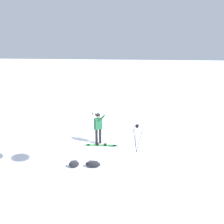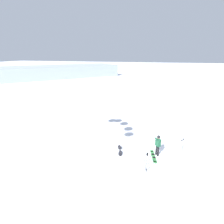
{
  "view_description": "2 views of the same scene",
  "coord_description": "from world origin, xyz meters",
  "px_view_note": "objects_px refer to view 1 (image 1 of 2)",
  "views": [
    {
      "loc": [
        12.01,
        4.4,
        5.08
      ],
      "look_at": [
        1.25,
        1.43,
        2.36
      ],
      "focal_mm": 39.89,
      "sensor_mm": 36.0,
      "label": 1
    },
    {
      "loc": [
        -0.25,
        12.56,
        7.88
      ],
      "look_at": [
        2.5,
        2.59,
        4.28
      ],
      "focal_mm": 27.17,
      "sensor_mm": 36.0,
      "label": 2
    }
  ],
  "objects_px": {
    "gear_bag_small": "(74,164)",
    "ski_poles": "(94,120)",
    "snowboarder": "(98,125)",
    "snowboard": "(101,145)",
    "gear_bag_large": "(93,164)",
    "camera_tripod": "(137,133)"
  },
  "relations": [
    {
      "from": "camera_tripod",
      "to": "ski_poles",
      "type": "height_order",
      "value": "camera_tripod"
    },
    {
      "from": "gear_bag_small",
      "to": "ski_poles",
      "type": "bearing_deg",
      "value": -170.86
    },
    {
      "from": "gear_bag_small",
      "to": "ski_poles",
      "type": "xyz_separation_m",
      "value": [
        -5.08,
        -0.82,
        0.66
      ]
    },
    {
      "from": "gear_bag_small",
      "to": "ski_poles",
      "type": "relative_size",
      "value": 0.43
    },
    {
      "from": "snowboard",
      "to": "gear_bag_large",
      "type": "relative_size",
      "value": 2.57
    },
    {
      "from": "gear_bag_small",
      "to": "gear_bag_large",
      "type": "bearing_deg",
      "value": 106.52
    },
    {
      "from": "snowboarder",
      "to": "snowboard",
      "type": "distance_m",
      "value": 1.13
    },
    {
      "from": "snowboard",
      "to": "ski_poles",
      "type": "bearing_deg",
      "value": -151.71
    },
    {
      "from": "snowboard",
      "to": "camera_tripod",
      "type": "xyz_separation_m",
      "value": [
        0.42,
        2.05,
        1.03
      ]
    },
    {
      "from": "snowboarder",
      "to": "ski_poles",
      "type": "relative_size",
      "value": 1.43
    },
    {
      "from": "snowboarder",
      "to": "ski_poles",
      "type": "xyz_separation_m",
      "value": [
        -1.94,
        -0.93,
        -0.27
      ]
    },
    {
      "from": "snowboard",
      "to": "gear_bag_large",
      "type": "xyz_separation_m",
      "value": [
        2.64,
        0.46,
        0.13
      ]
    },
    {
      "from": "camera_tripod",
      "to": "snowboarder",
      "type": "bearing_deg",
      "value": -106.4
    },
    {
      "from": "gear_bag_large",
      "to": "snowboard",
      "type": "bearing_deg",
      "value": -170.21
    },
    {
      "from": "gear_bag_small",
      "to": "ski_poles",
      "type": "height_order",
      "value": "ski_poles"
    },
    {
      "from": "snowboarder",
      "to": "camera_tripod",
      "type": "xyz_separation_m",
      "value": [
        0.68,
        2.3,
        -0.04
      ]
    },
    {
      "from": "ski_poles",
      "to": "gear_bag_small",
      "type": "bearing_deg",
      "value": 9.14
    },
    {
      "from": "snowboarder",
      "to": "gear_bag_small",
      "type": "xyz_separation_m",
      "value": [
        3.14,
        -0.12,
        -0.94
      ]
    },
    {
      "from": "snowboarder",
      "to": "gear_bag_large",
      "type": "height_order",
      "value": "snowboarder"
    },
    {
      "from": "snowboard",
      "to": "camera_tripod",
      "type": "relative_size",
      "value": 1.23
    },
    {
      "from": "snowboard",
      "to": "camera_tripod",
      "type": "height_order",
      "value": "camera_tripod"
    },
    {
      "from": "snowboarder",
      "to": "gear_bag_large",
      "type": "distance_m",
      "value": 3.13
    }
  ]
}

